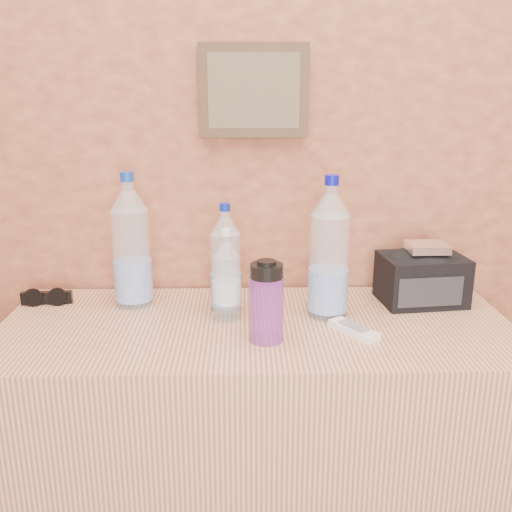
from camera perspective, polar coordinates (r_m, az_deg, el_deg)
The scene contains 11 objects.
picture_frame at distance 1.63m, azimuth -0.22°, elevation 16.20°, with size 0.30×0.03×0.25m, color #382311, non-canonical shape.
dresser at distance 1.68m, azimuth 0.00°, elevation -19.76°, with size 1.32×0.55×0.82m, color tan.
pet_large_b at distance 1.59m, azimuth -12.35°, elevation 0.81°, with size 0.10×0.10×0.37m.
pet_large_c at distance 1.53m, azimuth -3.04°, elevation -0.77°, with size 0.08×0.08×0.29m.
pet_large_d at distance 1.49m, azimuth 7.32°, elevation 0.05°, with size 0.10×0.10×0.37m.
pet_small at distance 1.48m, azimuth -2.99°, elevation -2.40°, with size 0.07×0.07×0.24m.
nalgene_bottle at distance 1.35m, azimuth 1.05°, elevation -4.58°, with size 0.08×0.08×0.20m.
sunglasses at distance 1.71m, azimuth -20.18°, elevation -3.93°, with size 0.14×0.05×0.04m, color black, non-canonical shape.
ac_remote at distance 1.44m, azimuth 9.73°, elevation -7.30°, with size 0.14×0.04×0.02m, color silver.
toiletry_bag at distance 1.67m, azimuth 16.25°, elevation -1.93°, with size 0.23×0.16×0.15m, color black, non-canonical shape.
foil_packet at distance 1.63m, azimuth 16.74°, elevation 0.84°, with size 0.11×0.09×0.02m, color silver.
Camera 1 is at (-0.18, 0.35, 1.40)m, focal length 40.00 mm.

